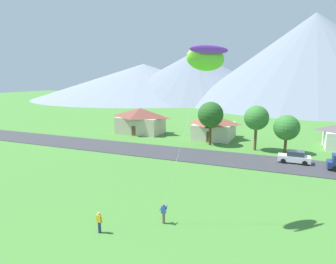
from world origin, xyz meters
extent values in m
cube|color=#38383D|center=(0.00, 31.91, 0.04)|extent=(160.00, 7.85, 0.08)
cone|color=slate|center=(16.06, 132.30, 19.16)|extent=(106.36, 106.36, 38.31)
cone|color=gray|center=(-71.93, 145.76, 9.76)|extent=(123.94, 123.94, 19.51)
cone|color=slate|center=(-40.26, 144.85, 12.77)|extent=(95.59, 95.59, 25.55)
cube|color=beige|center=(-4.69, 45.67, 1.47)|extent=(7.05, 7.98, 2.94)
pyramid|color=brown|center=(-4.69, 45.67, 3.75)|extent=(7.62, 8.62, 1.62)
cube|color=brown|center=(-4.69, 41.66, 1.00)|extent=(0.90, 0.06, 2.00)
cube|color=beige|center=(-20.40, 44.82, 1.74)|extent=(9.17, 6.03, 3.48)
pyramid|color=brown|center=(-20.40, 44.82, 4.44)|extent=(9.90, 6.51, 1.92)
cube|color=brown|center=(-20.40, 41.79, 1.00)|extent=(0.90, 0.06, 2.00)
cylinder|color=brown|center=(8.35, 38.92, 1.29)|extent=(0.44, 0.44, 2.57)
sphere|color=#33752D|center=(8.35, 38.92, 4.05)|extent=(3.93, 3.93, 3.93)
cylinder|color=#4C3823|center=(-3.99, 39.85, 1.85)|extent=(0.44, 0.44, 3.71)
sphere|color=#23561E|center=(-3.99, 39.85, 5.37)|extent=(4.44, 4.44, 4.44)
cylinder|color=brown|center=(3.78, 38.98, 1.92)|extent=(0.44, 0.44, 3.85)
sphere|color=#33752D|center=(3.78, 38.98, 5.32)|extent=(3.92, 3.92, 3.92)
cube|color=white|center=(9.63, 33.38, 0.68)|extent=(4.22, 1.85, 0.80)
cube|color=#2D3847|center=(9.78, 33.38, 1.42)|extent=(2.22, 1.61, 0.68)
cylinder|color=black|center=(8.27, 32.48, 0.40)|extent=(0.64, 0.25, 0.64)
cylinder|color=black|center=(8.29, 34.32, 0.40)|extent=(0.64, 0.25, 0.64)
cylinder|color=black|center=(10.97, 32.44, 0.40)|extent=(0.64, 0.25, 0.64)
cylinder|color=black|center=(10.99, 34.28, 0.40)|extent=(0.64, 0.25, 0.64)
cylinder|color=black|center=(14.41, 31.05, 0.46)|extent=(0.76, 0.29, 0.76)
cylinder|color=black|center=(14.44, 33.09, 0.46)|extent=(0.76, 0.29, 0.76)
cylinder|color=#70604C|center=(-0.21, 10.85, 0.44)|extent=(0.24, 0.24, 0.88)
cube|color=#2D51A3|center=(-0.21, 10.85, 1.17)|extent=(0.36, 0.22, 0.58)
sphere|color=brown|center=(-0.21, 10.85, 1.57)|extent=(0.21, 0.21, 0.21)
cylinder|color=#2D51A3|center=(-0.43, 10.91, 1.31)|extent=(0.18, 0.55, 0.37)
cylinder|color=#2D51A3|center=(0.01, 10.91, 1.31)|extent=(0.18, 0.55, 0.37)
ellipsoid|color=#72D133|center=(2.49, 12.73, 13.10)|extent=(3.28, 3.33, 2.12)
ellipsoid|color=purple|center=(2.82, 12.40, 13.69)|extent=(2.62, 2.70, 0.73)
cylinder|color=silver|center=(1.14, 11.79, 7.33)|extent=(2.72, 1.91, 11.56)
cylinder|color=navy|center=(-4.14, 7.63, 0.44)|extent=(0.24, 0.24, 0.88)
cube|color=yellow|center=(-4.14, 7.63, 1.17)|extent=(0.36, 0.22, 0.58)
sphere|color=beige|center=(-4.14, 7.63, 1.57)|extent=(0.21, 0.21, 0.21)
cylinder|color=yellow|center=(-4.36, 7.63, 1.12)|extent=(0.12, 0.18, 0.59)
cylinder|color=yellow|center=(-3.92, 7.63, 1.12)|extent=(0.12, 0.18, 0.59)
camera|label=1|loc=(8.61, -9.27, 11.66)|focal=31.22mm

